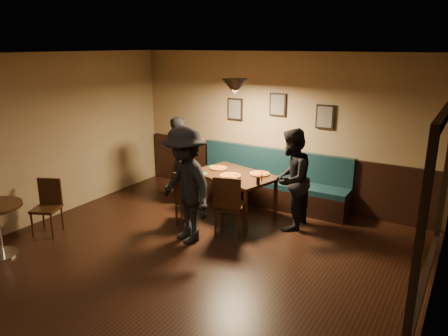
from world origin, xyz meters
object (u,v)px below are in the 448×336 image
chair_near_right (230,204)px  diner_front (186,185)px  dining_table (234,194)px  diner_right (291,179)px  booth_bench (269,178)px  diner_left (182,160)px  chair_near_left (189,197)px  cafe_chair_far (46,208)px  tabasco_bottle (262,177)px  soda_glass (258,181)px

chair_near_right → diner_front: size_ratio=0.55×
dining_table → diner_right: size_ratio=0.85×
booth_bench → diner_left: 1.68m
chair_near_left → cafe_chair_far: bearing=-159.8°
dining_table → tabasco_bottle: tabasco_bottle is taller
chair_near_left → chair_near_right: bearing=-22.5°
tabasco_bottle → diner_front: bearing=-120.1°
dining_table → diner_right: bearing=14.9°
dining_table → cafe_chair_far: 3.10m
soda_glass → chair_near_left: bearing=-160.6°
diner_left → tabasco_bottle: diner_left is taller
tabasco_bottle → chair_near_left: bearing=-149.7°
booth_bench → diner_left: bearing=-153.1°
diner_left → soda_glass: 1.83m
diner_front → cafe_chair_far: (-2.05, -0.94, -0.46)m
tabasco_bottle → cafe_chair_far: bearing=-142.2°
diner_left → tabasco_bottle: bearing=-114.1°
chair_near_right → tabasco_bottle: 0.74m
diner_left → chair_near_right: bearing=-136.4°
chair_near_left → dining_table: bearing=33.9°
dining_table → chair_near_right: 0.78m
booth_bench → chair_near_left: 1.69m
chair_near_right → diner_right: 1.07m
diner_left → cafe_chair_far: size_ratio=1.88×
diner_left → diner_right: bearing=-110.9°
booth_bench → diner_right: diner_right is taller
chair_near_left → diner_left: bearing=111.0°
chair_near_left → cafe_chair_far: chair_near_left is taller
diner_right → diner_front: (-1.17, -1.27, 0.06)m
chair_near_right → diner_left: bearing=136.5°
diner_right → diner_front: size_ratio=0.93×
dining_table → chair_near_right: (0.32, -0.71, 0.12)m
chair_near_right → soda_glass: 0.59m
booth_bench → chair_near_left: (-0.77, -1.51, -0.03)m
diner_front → tabasco_bottle: 1.37m
dining_table → chair_near_right: bearing=-50.5°
chair_near_left → diner_front: diner_front is taller
dining_table → booth_bench: bearing=85.2°
dining_table → chair_near_left: chair_near_left is taller
diner_left → diner_front: diner_front is taller
chair_near_left → cafe_chair_far: (-1.69, -1.51, -0.03)m
chair_near_right → diner_left: 1.72m
diner_left → soda_glass: size_ratio=12.08×
diner_right → soda_glass: bearing=-56.5°
chair_near_left → diner_front: 0.80m
chair_near_left → tabasco_bottle: 1.26m
chair_near_right → soda_glass: chair_near_right is taller
cafe_chair_far → diner_right: bearing=-169.3°
diner_left → chair_near_left: bearing=-156.5°
diner_front → soda_glass: bearing=76.6°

